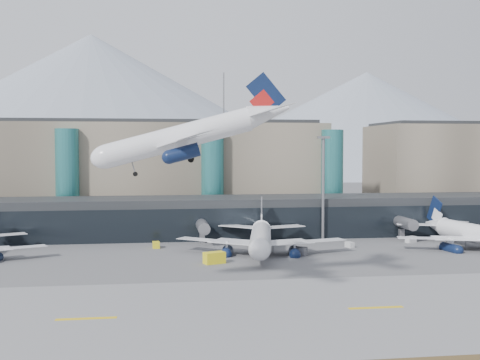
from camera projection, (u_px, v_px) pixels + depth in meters
name	position (u px, v px, depth m)	size (l,w,h in m)	color
ground	(224.00, 288.00, 97.13)	(900.00, 900.00, 0.00)	#515154
runway_strip	(236.00, 313.00, 82.29)	(400.00, 40.00, 0.04)	slate
runway_markings	(236.00, 313.00, 82.29)	(128.00, 1.00, 0.02)	gold
concourse	(199.00, 217.00, 153.97)	(170.00, 27.00, 10.00)	black
terminal_main	(109.00, 172.00, 181.93)	(130.00, 30.00, 31.00)	gray
terminal_east	(479.00, 170.00, 198.34)	(70.00, 30.00, 31.00)	gray
teal_towers	(141.00, 179.00, 167.55)	(116.40, 19.40, 46.00)	#297475
mountain_ridge	(191.00, 119.00, 472.82)	(910.00, 400.00, 110.00)	gray
lightmast_mid	(323.00, 182.00, 147.96)	(3.00, 1.20, 25.60)	slate
hero_jet	(198.00, 128.00, 88.95)	(31.06, 31.62, 10.20)	silver
jet_parked_mid	(261.00, 231.00, 130.67)	(37.92, 38.50, 12.42)	silver
jet_parked_right	(468.00, 227.00, 137.24)	(37.55, 37.65, 12.21)	silver
veh_b	(156.00, 245.00, 136.25)	(2.46, 1.51, 1.42)	yellow
veh_c	(299.00, 251.00, 126.78)	(3.26, 1.72, 1.81)	#4E4E53
veh_d	(411.00, 239.00, 144.31)	(2.61, 1.40, 1.49)	#BCBCBC
veh_g	(350.00, 245.00, 137.16)	(2.13, 1.24, 1.24)	#BCBCBC
veh_h	(214.00, 258.00, 117.86)	(4.08, 2.15, 2.25)	yellow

